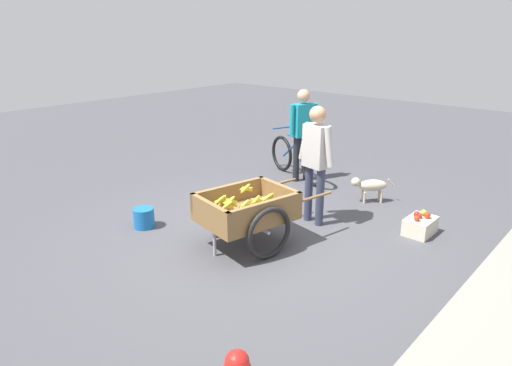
% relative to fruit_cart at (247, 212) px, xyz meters
% --- Properties ---
extents(ground_plane, '(24.00, 24.00, 0.00)m').
position_rel_fruit_cart_xyz_m(ground_plane, '(-0.36, -0.06, -0.44)').
color(ground_plane, '#47474C').
extents(fruit_cart, '(1.76, 1.08, 0.71)m').
position_rel_fruit_cart_xyz_m(fruit_cart, '(0.00, 0.00, 0.00)').
color(fruit_cart, olive).
rests_on(fruit_cart, ground).
extents(vendor_person, '(0.26, 0.60, 1.62)m').
position_rel_fruit_cart_xyz_m(vendor_person, '(-1.13, 0.22, 0.53)').
color(vendor_person, '#333851').
rests_on(vendor_person, ground).
extents(bicycle, '(0.68, 1.58, 0.85)m').
position_rel_fruit_cart_xyz_m(bicycle, '(-2.58, -1.16, -0.09)').
color(bicycle, black).
rests_on(bicycle, ground).
extents(cyclist_person, '(0.49, 0.30, 1.59)m').
position_rel_fruit_cart_xyz_m(cyclist_person, '(-2.52, -1.02, 0.51)').
color(cyclist_person, black).
rests_on(cyclist_person, ground).
extents(dog, '(0.51, 0.51, 0.40)m').
position_rel_fruit_cart_xyz_m(dog, '(-2.35, 0.42, -0.17)').
color(dog, beige).
rests_on(dog, ground).
extents(plastic_bucket, '(0.28, 0.28, 0.27)m').
position_rel_fruit_cart_xyz_m(plastic_bucket, '(0.53, -1.40, -0.30)').
color(plastic_bucket, '#1966B2').
rests_on(plastic_bucket, ground).
extents(apple_crate, '(0.44, 0.32, 0.31)m').
position_rel_fruit_cart_xyz_m(apple_crate, '(-1.74, 1.48, -0.32)').
color(apple_crate, beige).
rests_on(apple_crate, ground).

